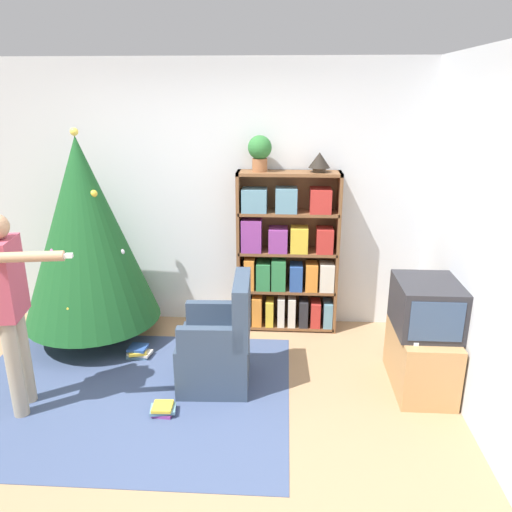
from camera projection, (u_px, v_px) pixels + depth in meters
The scene contains 14 objects.
ground_plane at pixel (182, 434), 3.51m from camera, with size 14.00×14.00×0.00m, color #9E7A56.
wall_back at pixel (215, 197), 4.94m from camera, with size 8.00×0.10×2.60m.
area_rug at pixel (125, 394), 3.97m from camera, with size 2.62×1.97×0.01m.
bookshelf at pixel (286, 258), 4.88m from camera, with size 0.98×0.27×1.59m.
tv_stand at pixel (421, 357), 4.02m from camera, with size 0.43×0.76×0.51m.
television at pixel (427, 306), 3.87m from camera, with size 0.47×0.57×0.40m.
game_remote at pixel (414, 341), 3.73m from camera, with size 0.04×0.12×0.02m.
christmas_tree at pixel (85, 232), 4.55m from camera, with size 1.25×1.25×2.00m.
armchair at pixel (219, 348), 4.03m from camera, with size 0.59×0.58×0.92m.
standing_person at pixel (10, 300), 3.53m from camera, with size 0.68×0.46×1.51m.
potted_plant at pixel (260, 151), 4.57m from camera, with size 0.22×0.22×0.33m.
table_lamp at pixel (319, 161), 4.57m from camera, with size 0.20×0.20×0.18m.
book_pile_near_tree at pixel (139, 352), 4.52m from camera, with size 0.23×0.20×0.10m.
book_pile_by_chair at pixel (163, 409), 3.72m from camera, with size 0.21×0.16×0.08m.
Camera 1 is at (0.70, -2.90, 2.30)m, focal length 35.00 mm.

